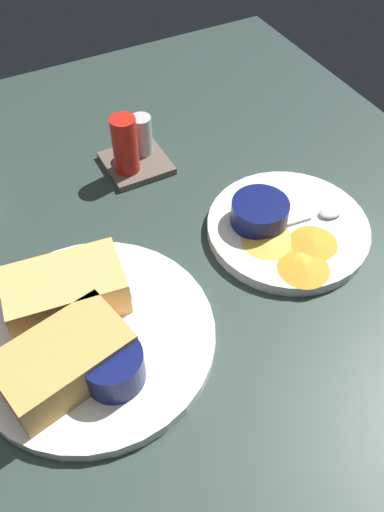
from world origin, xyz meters
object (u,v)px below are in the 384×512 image
(plate_sandwich_main, at_px, (94,337))
(condiment_caddy, at_px, (133,149))
(plate_chips_companion, at_px, (289,230))
(sandwich_half_far, at_px, (65,360))
(ramekin_dark_sauce, at_px, (113,366))
(spoon_by_dark_ramekin, at_px, (96,336))
(ramekin_light_gravy, at_px, (260,212))
(spoon_by_gravy_ramekin, at_px, (322,215))
(sandwich_half_near, at_px, (65,290))

(plate_sandwich_main, relative_size, condiment_caddy, 2.83)
(plate_chips_companion, bearing_deg, sandwich_half_far, -167.96)
(ramekin_dark_sauce, xyz_separation_m, spoon_by_dark_ramekin, (-0.00, 0.05, -0.02))
(plate_chips_companion, distance_m, condiment_caddy, 0.25)
(ramekin_dark_sauce, relative_size, ramekin_light_gravy, 0.86)
(spoon_by_gravy_ramekin, xyz_separation_m, condiment_caddy, (-0.17, 0.22, 0.01))
(spoon_by_gravy_ramekin, bearing_deg, plate_sandwich_main, -174.73)
(sandwich_half_near, relative_size, sandwich_half_far, 0.97)
(plate_sandwich_main, height_order, spoon_by_dark_ramekin, spoon_by_dark_ramekin)
(ramekin_light_gravy, relative_size, spoon_by_gravy_ramekin, 0.74)
(spoon_by_dark_ramekin, height_order, condiment_caddy, condiment_caddy)
(sandwich_half_near, relative_size, ramekin_light_gravy, 1.90)
(sandwich_half_far, relative_size, ramekin_light_gravy, 1.96)
(ramekin_dark_sauce, distance_m, spoon_by_dark_ramekin, 0.06)
(sandwich_half_far, xyz_separation_m, ramekin_light_gravy, (0.29, 0.10, -0.01))
(plate_chips_companion, xyz_separation_m, condiment_caddy, (-0.13, 0.22, 0.03))
(sandwich_half_near, distance_m, plate_chips_companion, 0.30)
(ramekin_light_gravy, bearing_deg, ramekin_dark_sauce, -153.97)
(sandwich_half_near, distance_m, spoon_by_gravy_ramekin, 0.34)
(plate_sandwich_main, distance_m, ramekin_light_gravy, 0.26)
(plate_sandwich_main, bearing_deg, plate_chips_companion, 7.09)
(spoon_by_dark_ramekin, relative_size, spoon_by_gravy_ramekin, 0.99)
(condiment_caddy, bearing_deg, plate_sandwich_main, -121.92)
(spoon_by_dark_ramekin, xyz_separation_m, plate_chips_companion, (0.28, 0.04, -0.01))
(ramekin_dark_sauce, distance_m, plate_chips_companion, 0.30)
(condiment_caddy, bearing_deg, plate_chips_companion, -60.29)
(spoon_by_gravy_ramekin, bearing_deg, ramekin_light_gravy, 157.98)
(sandwich_half_near, bearing_deg, sandwich_half_far, -109.08)
(spoon_by_dark_ramekin, bearing_deg, ramekin_light_gravy, 15.51)
(ramekin_dark_sauce, relative_size, spoon_by_gravy_ramekin, 0.64)
(condiment_caddy, bearing_deg, spoon_by_dark_ramekin, -120.98)
(sandwich_half_far, relative_size, spoon_by_dark_ramekin, 1.47)
(ramekin_light_gravy, xyz_separation_m, spoon_by_gravy_ramekin, (0.08, -0.03, -0.01))
(spoon_by_dark_ramekin, bearing_deg, ramekin_dark_sauce, -88.71)
(condiment_caddy, bearing_deg, ramekin_dark_sauce, -116.42)
(plate_sandwich_main, relative_size, plate_chips_companion, 1.28)
(sandwich_half_far, height_order, condiment_caddy, condiment_caddy)
(plate_sandwich_main, height_order, spoon_by_gravy_ramekin, spoon_by_gravy_ramekin)
(spoon_by_dark_ramekin, distance_m, ramekin_light_gravy, 0.26)
(sandwich_half_near, bearing_deg, ramekin_light_gravy, 2.51)
(sandwich_half_far, height_order, spoon_by_dark_ramekin, sandwich_half_far)
(sandwich_half_far, xyz_separation_m, spoon_by_gravy_ramekin, (0.37, 0.06, -0.02))
(spoon_by_gravy_ramekin, bearing_deg, sandwich_half_near, 176.66)
(sandwich_half_near, distance_m, spoon_by_dark_ramekin, 0.06)
(ramekin_dark_sauce, distance_m, condiment_caddy, 0.35)
(sandwich_half_near, height_order, ramekin_light_gravy, sandwich_half_near)
(sandwich_half_far, distance_m, spoon_by_gravy_ramekin, 0.37)
(sandwich_half_far, distance_m, condiment_caddy, 0.35)
(ramekin_dark_sauce, xyz_separation_m, plate_chips_companion, (0.28, 0.10, -0.03))
(sandwich_half_far, relative_size, plate_chips_companion, 0.69)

